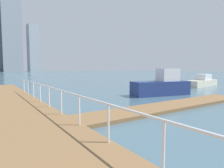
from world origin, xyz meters
The scene contains 8 objects.
ground_plane centered at (0.00, 20.00, 0.00)m, with size 300.00×300.00×0.00m, color #476675.
floating_dock centered at (3.55, 11.04, 0.09)m, with size 14.10×2.00×0.18m, color olive.
boardwalk_railing centered at (-3.15, 8.63, 1.25)m, with size 0.06×24.85×1.08m.
dock_piling_3 centered at (7.97, 14.68, 0.80)m, with size 0.27×0.27×1.60m, color brown.
moored_boat_1 centered at (18.71, 18.01, 0.58)m, with size 6.61×2.57×1.63m.
moored_boat_4 centered at (7.36, 15.08, 0.86)m, with size 5.64×2.74×2.40m.
skyline_tower_4 centered at (11.58, 160.03, 32.29)m, with size 12.72×12.71×64.57m, color #8C939E.
skyline_tower_5 centered at (26.88, 164.90, 18.38)m, with size 7.61×8.09×36.76m, color #8C939E.
Camera 1 is at (-5.86, 3.46, 2.41)m, focal length 30.37 mm.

